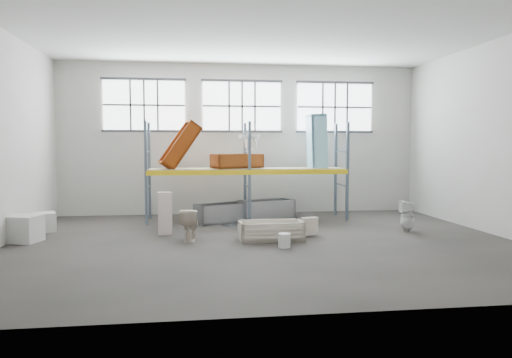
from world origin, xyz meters
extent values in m
cube|color=#46403B|center=(0.00, 0.00, -0.05)|extent=(12.00, 10.00, 0.10)
cube|color=silver|center=(0.00, 0.00, 5.05)|extent=(12.00, 10.00, 0.10)
cube|color=#B3AFA5|center=(0.00, 5.05, 2.50)|extent=(12.00, 0.10, 5.00)
cube|color=#B1AEA5|center=(0.00, -5.05, 2.50)|extent=(12.00, 0.10, 5.00)
cube|color=#A5A198|center=(6.05, 0.00, 2.50)|extent=(0.10, 10.00, 5.00)
cube|color=white|center=(-3.20, 4.94, 3.60)|extent=(2.60, 0.04, 1.60)
cube|color=white|center=(0.00, 4.94, 3.60)|extent=(2.60, 0.04, 1.60)
cube|color=white|center=(3.20, 4.94, 3.60)|extent=(2.60, 0.04, 1.60)
cube|color=slate|center=(-3.00, 2.90, 1.50)|extent=(0.08, 0.08, 3.00)
cube|color=slate|center=(-3.00, 4.10, 1.50)|extent=(0.08, 0.08, 3.00)
cube|color=slate|center=(0.00, 2.90, 1.50)|extent=(0.08, 0.08, 3.00)
cube|color=slate|center=(0.00, 4.10, 1.50)|extent=(0.08, 0.08, 3.00)
cube|color=slate|center=(3.00, 2.90, 1.50)|extent=(0.08, 0.08, 3.00)
cube|color=slate|center=(3.00, 4.10, 1.50)|extent=(0.08, 0.08, 3.00)
cube|color=yellow|center=(0.00, 2.90, 1.50)|extent=(6.00, 0.10, 0.14)
cube|color=yellow|center=(0.00, 4.10, 1.50)|extent=(6.00, 0.10, 0.14)
cube|color=gray|center=(0.00, 3.50, 1.58)|extent=(5.90, 1.10, 0.03)
cylinder|color=black|center=(0.00, 2.70, 0.00)|extent=(1.80, 1.80, 0.00)
cube|color=beige|center=(1.24, 0.59, 0.28)|extent=(0.44, 0.29, 0.39)
imported|color=beige|center=(0.29, 0.59, 0.16)|extent=(0.63, 0.63, 0.17)
imported|color=beige|center=(-1.77, 0.47, 0.38)|extent=(0.51, 0.79, 0.77)
cube|color=silver|center=(-2.39, 1.30, 0.55)|extent=(0.36, 0.24, 1.10)
imported|color=white|center=(4.02, 0.91, 0.42)|extent=(0.42, 0.41, 0.83)
imported|color=white|center=(0.03, 3.25, 2.09)|extent=(0.78, 0.71, 0.57)
cylinder|color=silver|center=(0.34, -0.69, 0.16)|extent=(0.29, 0.29, 0.32)
cube|color=beige|center=(-5.69, 0.79, 0.32)|extent=(0.89, 0.82, 0.63)
cube|color=beige|center=(-5.65, 2.19, 0.25)|extent=(0.78, 0.78, 0.51)
camera|label=1|loc=(-1.76, -11.29, 2.30)|focal=34.04mm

